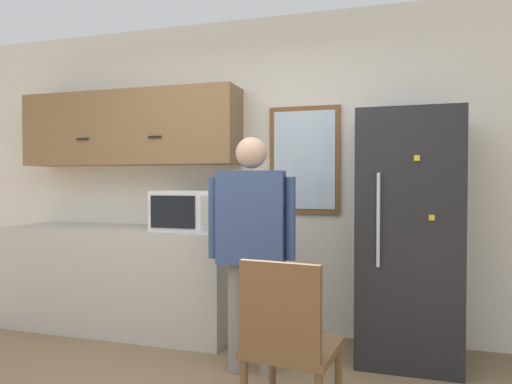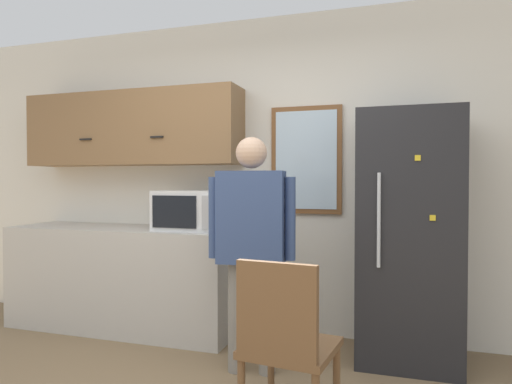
{
  "view_description": "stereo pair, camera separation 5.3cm",
  "coord_description": "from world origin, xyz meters",
  "px_view_note": "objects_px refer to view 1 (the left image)",
  "views": [
    {
      "loc": [
        1.1,
        -1.83,
        1.3
      ],
      "look_at": [
        0.23,
        1.08,
        1.22
      ],
      "focal_mm": 32.0,
      "sensor_mm": 36.0,
      "label": 1
    },
    {
      "loc": [
        1.15,
        -1.81,
        1.3
      ],
      "look_at": [
        0.23,
        1.08,
        1.22
      ],
      "focal_mm": 32.0,
      "sensor_mm": 36.0,
      "label": 2
    }
  ],
  "objects_px": {
    "refrigerator": "(407,236)",
    "microwave": "(188,211)",
    "person": "(251,230)",
    "chair": "(288,339)"
  },
  "relations": [
    {
      "from": "microwave",
      "to": "chair",
      "type": "height_order",
      "value": "microwave"
    },
    {
      "from": "refrigerator",
      "to": "chair",
      "type": "relative_size",
      "value": 1.97
    },
    {
      "from": "refrigerator",
      "to": "person",
      "type": "bearing_deg",
      "value": -151.81
    },
    {
      "from": "microwave",
      "to": "person",
      "type": "distance_m",
      "value": 0.87
    },
    {
      "from": "person",
      "to": "chair",
      "type": "relative_size",
      "value": 1.75
    },
    {
      "from": "microwave",
      "to": "person",
      "type": "bearing_deg",
      "value": -36.06
    },
    {
      "from": "person",
      "to": "microwave",
      "type": "bearing_deg",
      "value": 136.69
    },
    {
      "from": "refrigerator",
      "to": "microwave",
      "type": "bearing_deg",
      "value": -178.94
    },
    {
      "from": "microwave",
      "to": "refrigerator",
      "type": "distance_m",
      "value": 1.72
    },
    {
      "from": "chair",
      "to": "microwave",
      "type": "bearing_deg",
      "value": -40.52
    }
  ]
}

